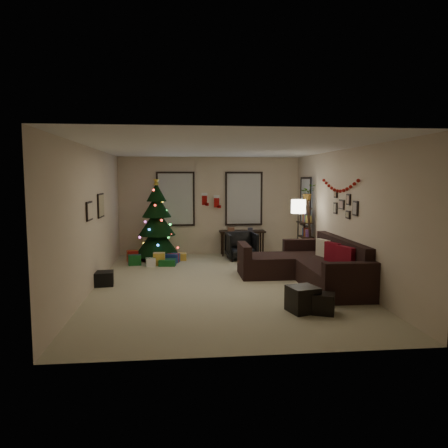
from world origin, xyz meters
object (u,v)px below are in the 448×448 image
(desk_chair, at_px, (241,246))
(bookshelf, at_px, (306,232))
(christmas_tree, at_px, (157,225))
(sofa, at_px, (310,267))
(desk, at_px, (242,234))

(desk_chair, xyz_separation_m, bookshelf, (1.54, -0.66, 0.42))
(christmas_tree, xyz_separation_m, desk_chair, (2.19, -0.22, -0.54))
(christmas_tree, distance_m, desk_chair, 2.27)
(sofa, relative_size, bookshelf, 1.85)
(christmas_tree, height_order, desk_chair, christmas_tree)
(desk, height_order, desk_chair, desk_chair)
(bookshelf, bearing_deg, desk, 137.35)
(christmas_tree, relative_size, bookshelf, 1.36)
(desk_chair, height_order, bookshelf, bookshelf)
(christmas_tree, xyz_separation_m, sofa, (3.25, -2.77, -0.60))
(sofa, distance_m, desk, 3.35)
(desk_chair, distance_m, bookshelf, 1.73)
(sofa, distance_m, bookshelf, 2.01)
(desk, distance_m, bookshelf, 1.95)
(christmas_tree, distance_m, desk, 2.37)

